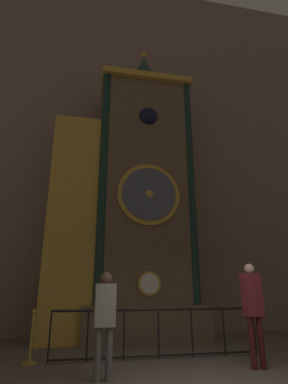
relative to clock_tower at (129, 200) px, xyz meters
The scene contains 6 objects.
cathedral_back_wall 3.41m from the clock_tower, 65.02° to the left, with size 24.00×0.32×14.28m.
clock_tower is the anchor object (origin of this frame).
railing_fence 4.11m from the clock_tower, 80.89° to the right, with size 4.45×0.05×0.97m.
visitor_near 4.73m from the clock_tower, 104.06° to the right, with size 0.35×0.24×1.65m.
visitor_far 4.82m from the clock_tower, 60.13° to the right, with size 0.37×0.27×1.85m.
stanchion_post 4.80m from the clock_tower, 135.17° to the right, with size 0.28×0.28×0.99m.
Camera 1 is at (-1.93, -3.94, 1.42)m, focal length 28.00 mm.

